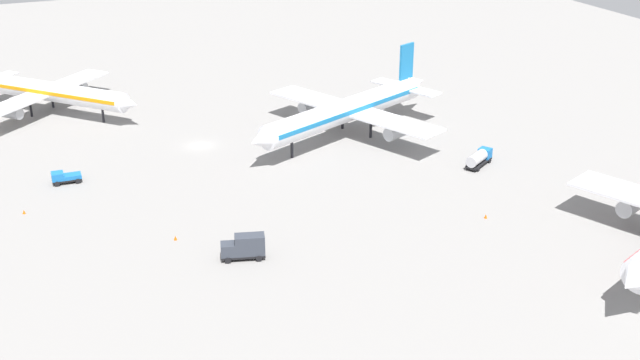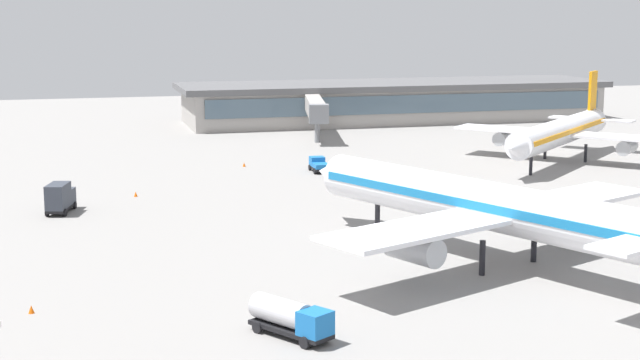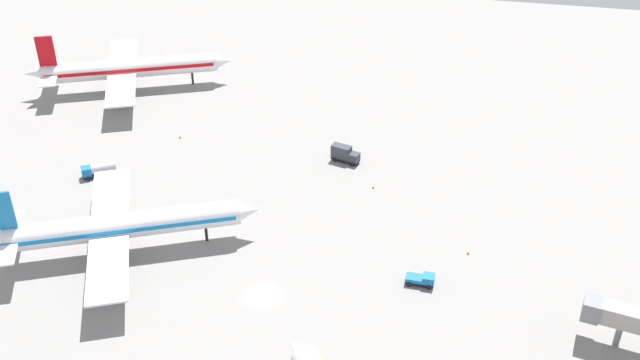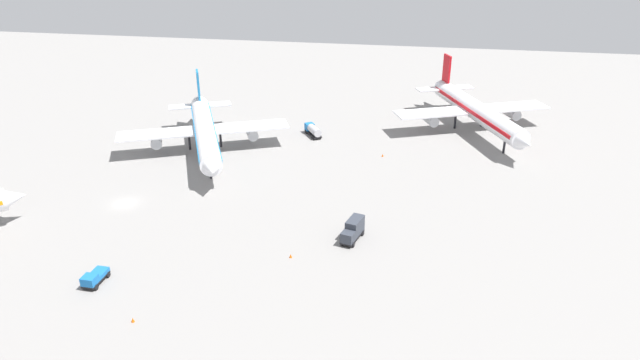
{
  "view_description": "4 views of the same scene",
  "coord_description": "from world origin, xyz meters",
  "px_view_note": "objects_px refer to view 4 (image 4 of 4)",
  "views": [
    {
      "loc": [
        128.98,
        -31.51,
        50.49
      ],
      "look_at": [
        34.98,
        7.98,
        6.15
      ],
      "focal_mm": 45.47,
      "sensor_mm": 36.0,
      "label": 1
    },
    {
      "loc": [
        40.33,
        98.01,
        21.48
      ],
      "look_at": [
        12.44,
        -5.17,
        2.24
      ],
      "focal_mm": 52.84,
      "sensor_mm": 36.0,
      "label": 2
    },
    {
      "loc": [
        -81.57,
        -26.2,
        75.46
      ],
      "look_at": [
        26.54,
        -3.41,
        4.71
      ],
      "focal_mm": 41.62,
      "sensor_mm": 36.0,
      "label": 3
    },
    {
      "loc": [
        50.07,
        -83.05,
        46.59
      ],
      "look_at": [
        34.42,
        4.75,
        5.2
      ],
      "focal_mm": 32.16,
      "sensor_mm": 36.0,
      "label": 4
    }
  ],
  "objects_px": {
    "safety_cone_near_gate": "(383,155)",
    "airplane_distant": "(475,110)",
    "safety_cone_far_side": "(291,256)",
    "safety_cone_mid_apron": "(133,320)",
    "pushback_tractor": "(94,278)",
    "catering_truck": "(353,230)",
    "airplane_at_gate": "(205,130)",
    "fuel_truck": "(313,130)"
  },
  "relations": [
    {
      "from": "safety_cone_near_gate",
      "to": "catering_truck",
      "type": "bearing_deg",
      "value": -93.26
    },
    {
      "from": "airplane_distant",
      "to": "safety_cone_mid_apron",
      "type": "xyz_separation_m",
      "value": [
        -46.62,
        -79.67,
        -4.9
      ]
    },
    {
      "from": "pushback_tractor",
      "to": "safety_cone_near_gate",
      "type": "height_order",
      "value": "pushback_tractor"
    },
    {
      "from": "catering_truck",
      "to": "airplane_distant",
      "type": "bearing_deg",
      "value": 173.63
    },
    {
      "from": "airplane_distant",
      "to": "safety_cone_mid_apron",
      "type": "relative_size",
      "value": 74.34
    },
    {
      "from": "pushback_tractor",
      "to": "safety_cone_far_side",
      "type": "relative_size",
      "value": 7.42
    },
    {
      "from": "fuel_truck",
      "to": "catering_truck",
      "type": "bearing_deg",
      "value": 166.23
    },
    {
      "from": "catering_truck",
      "to": "safety_cone_far_side",
      "type": "height_order",
      "value": "catering_truck"
    },
    {
      "from": "airplane_at_gate",
      "to": "fuel_truck",
      "type": "bearing_deg",
      "value": 100.23
    },
    {
      "from": "safety_cone_mid_apron",
      "to": "catering_truck",
      "type": "bearing_deg",
      "value": 45.3
    },
    {
      "from": "pushback_tractor",
      "to": "safety_cone_near_gate",
      "type": "distance_m",
      "value": 64.14
    },
    {
      "from": "airplane_at_gate",
      "to": "fuel_truck",
      "type": "xyz_separation_m",
      "value": [
        20.74,
        14.1,
        -3.64
      ]
    },
    {
      "from": "airplane_at_gate",
      "to": "airplane_distant",
      "type": "bearing_deg",
      "value": 88.7
    },
    {
      "from": "safety_cone_near_gate",
      "to": "safety_cone_far_side",
      "type": "bearing_deg",
      "value": -104.04
    },
    {
      "from": "airplane_distant",
      "to": "catering_truck",
      "type": "xyz_separation_m",
      "value": [
        -21.85,
        -54.63,
        -3.5
      ]
    },
    {
      "from": "airplane_distant",
      "to": "catering_truck",
      "type": "distance_m",
      "value": 58.94
    },
    {
      "from": "safety_cone_near_gate",
      "to": "safety_cone_far_side",
      "type": "relative_size",
      "value": 1.0
    },
    {
      "from": "safety_cone_far_side",
      "to": "airplane_distant",
      "type": "bearing_deg",
      "value": 63.78
    },
    {
      "from": "pushback_tractor",
      "to": "catering_truck",
      "type": "bearing_deg",
      "value": 119.97
    },
    {
      "from": "catering_truck",
      "to": "pushback_tractor",
      "type": "xyz_separation_m",
      "value": [
        -33.79,
        -18.27,
        -0.73
      ]
    },
    {
      "from": "airplane_at_gate",
      "to": "airplane_distant",
      "type": "height_order",
      "value": "airplane_distant"
    },
    {
      "from": "airplane_distant",
      "to": "pushback_tractor",
      "type": "bearing_deg",
      "value": -60.3
    },
    {
      "from": "fuel_truck",
      "to": "safety_cone_near_gate",
      "type": "relative_size",
      "value": 10.57
    },
    {
      "from": "fuel_truck",
      "to": "pushback_tractor",
      "type": "relative_size",
      "value": 1.43
    },
    {
      "from": "pushback_tractor",
      "to": "safety_cone_far_side",
      "type": "xyz_separation_m",
      "value": [
        25.3,
        11.28,
        -0.67
      ]
    },
    {
      "from": "airplane_at_gate",
      "to": "fuel_truck",
      "type": "distance_m",
      "value": 25.34
    },
    {
      "from": "safety_cone_near_gate",
      "to": "airplane_distant",
      "type": "bearing_deg",
      "value": 44.73
    },
    {
      "from": "airplane_distant",
      "to": "catering_truck",
      "type": "bearing_deg",
      "value": -44.75
    },
    {
      "from": "airplane_at_gate",
      "to": "safety_cone_mid_apron",
      "type": "relative_size",
      "value": 71.52
    },
    {
      "from": "pushback_tractor",
      "to": "safety_cone_mid_apron",
      "type": "relative_size",
      "value": 7.42
    },
    {
      "from": "safety_cone_near_gate",
      "to": "safety_cone_mid_apron",
      "type": "bearing_deg",
      "value": -114.04
    },
    {
      "from": "airplane_distant",
      "to": "catering_truck",
      "type": "height_order",
      "value": "airplane_distant"
    },
    {
      "from": "pushback_tractor",
      "to": "fuel_truck",
      "type": "bearing_deg",
      "value": 164.86
    },
    {
      "from": "airplane_at_gate",
      "to": "safety_cone_far_side",
      "type": "bearing_deg",
      "value": 11.83
    },
    {
      "from": "airplane_distant",
      "to": "fuel_truck",
      "type": "relative_size",
      "value": 7.03
    },
    {
      "from": "safety_cone_far_side",
      "to": "safety_cone_mid_apron",
      "type": "bearing_deg",
      "value": -132.05
    },
    {
      "from": "safety_cone_far_side",
      "to": "airplane_at_gate",
      "type": "bearing_deg",
      "value": 125.83
    },
    {
      "from": "catering_truck",
      "to": "safety_cone_far_side",
      "type": "relative_size",
      "value": 9.84
    },
    {
      "from": "safety_cone_mid_apron",
      "to": "safety_cone_far_side",
      "type": "height_order",
      "value": "same"
    },
    {
      "from": "airplane_distant",
      "to": "safety_cone_near_gate",
      "type": "relative_size",
      "value": 74.34
    },
    {
      "from": "catering_truck",
      "to": "fuel_truck",
      "type": "relative_size",
      "value": 0.93
    },
    {
      "from": "airplane_at_gate",
      "to": "fuel_truck",
      "type": "height_order",
      "value": "airplane_at_gate"
    }
  ]
}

